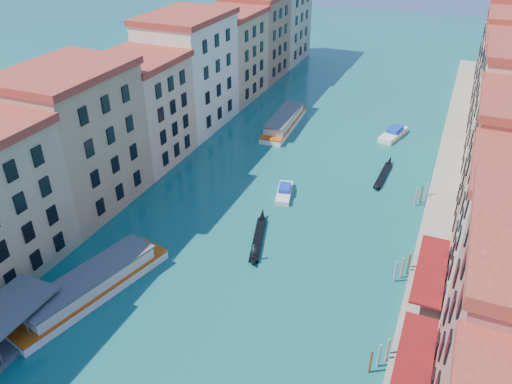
% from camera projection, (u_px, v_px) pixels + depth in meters
% --- Properties ---
extents(left_bank_palazzos, '(12.80, 128.40, 21.00)m').
position_uv_depth(left_bank_palazzos, '(172.00, 86.00, 88.43)').
color(left_bank_palazzos, beige).
rests_on(left_bank_palazzos, ground).
extents(quay, '(4.00, 140.00, 1.00)m').
position_uv_depth(quay, '(445.00, 182.00, 77.40)').
color(quay, '#9C957E').
rests_on(quay, ground).
extents(restaurant_awnings, '(3.20, 44.55, 3.12)m').
position_uv_depth(restaurant_awnings, '(411.00, 380.00, 42.81)').
color(restaurant_awnings, maroon).
rests_on(restaurant_awnings, ground).
extents(mooring_poles_right, '(1.44, 54.24, 3.20)m').
position_uv_depth(mooring_poles_right, '(384.00, 336.00, 49.29)').
color(mooring_poles_right, brown).
rests_on(mooring_poles_right, ground).
extents(vaporetto_near, '(8.88, 19.93, 2.89)m').
position_uv_depth(vaporetto_near, '(91.00, 285.00, 55.71)').
color(vaporetto_near, white).
rests_on(vaporetto_near, ground).
extents(vaporetto_far, '(5.02, 18.16, 2.67)m').
position_uv_depth(vaporetto_far, '(284.00, 121.00, 96.42)').
color(vaporetto_far, white).
rests_on(vaporetto_far, ground).
extents(gondola_fore, '(4.27, 12.20, 2.48)m').
position_uv_depth(gondola_fore, '(258.00, 238.00, 64.90)').
color(gondola_fore, black).
rests_on(gondola_fore, ground).
extents(gondola_far, '(1.42, 11.63, 1.65)m').
position_uv_depth(gondola_far, '(383.00, 174.00, 79.93)').
color(gondola_far, black).
rests_on(gondola_far, ground).
extents(motorboat_mid, '(3.44, 6.67, 1.32)m').
position_uv_depth(motorboat_mid, '(284.00, 192.00, 74.83)').
color(motorboat_mid, white).
rests_on(motorboat_mid, ground).
extents(motorboat_far, '(4.40, 8.39, 1.66)m').
position_uv_depth(motorboat_far, '(394.00, 133.00, 92.91)').
color(motorboat_far, white).
rests_on(motorboat_far, ground).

